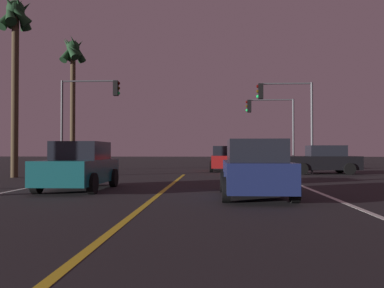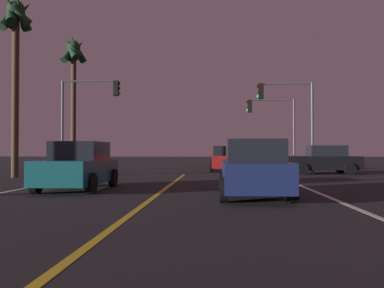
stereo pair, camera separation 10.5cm
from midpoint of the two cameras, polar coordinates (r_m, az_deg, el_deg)
name	(u,v)px [view 2 (the right image)]	position (r m, az deg, el deg)	size (l,w,h in m)	color
lane_center_divider	(124,219)	(8.24, -9.29, -10.51)	(0.16, 30.81, 0.01)	gold
car_ahead_far	(225,159)	(27.52, 4.82, -2.13)	(2.02, 4.30, 1.70)	black
car_oncoming	(79,166)	(14.75, -15.56, -3.08)	(2.02, 4.30, 1.70)	black
car_crossing_side	(323,160)	(25.37, 18.19, -2.18)	(4.30, 2.02, 1.70)	black
car_lead_same_lane	(254,169)	(12.08, 8.97, -3.58)	(2.02, 4.30, 1.70)	black
traffic_light_near_right	(285,106)	(24.34, 13.19, 5.27)	(3.30, 0.36, 5.39)	#4C4C51
traffic_light_near_left	(90,104)	(25.17, -14.15, 5.51)	(3.63, 0.36, 5.64)	#4C4C51
traffic_light_far_right	(270,117)	(29.71, 11.13, 3.80)	(3.49, 0.36, 5.13)	#4C4C51
palm_tree_left_mid	(16,31)	(23.63, -23.58, 14.43)	(1.88, 1.97, 9.65)	#473826
palm_tree_left_far	(73,62)	(30.64, -16.36, 11.02)	(1.94, 2.08, 9.77)	#473826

